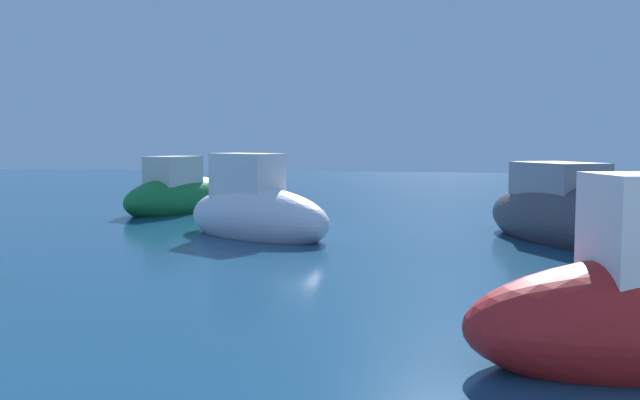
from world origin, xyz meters
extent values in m
ellipsoid|color=#3F3F47|center=(-3.09, 10.12, 0.41)|extent=(3.79, 5.00, 1.50)
cube|color=gray|center=(-3.28, 10.45, 1.20)|extent=(1.84, 2.10, 0.67)
ellipsoid|color=#197233|center=(-12.70, 14.53, 0.35)|extent=(2.75, 4.49, 1.27)
cube|color=beige|center=(-12.81, 14.20, 1.13)|extent=(1.38, 1.63, 0.80)
ellipsoid|color=white|center=(-9.28, 9.87, 0.36)|extent=(3.98, 3.24, 1.31)
cube|color=white|center=(-9.54, 10.03, 1.23)|extent=(1.70, 1.48, 0.95)
camera|label=1|loc=(-5.48, -4.18, 1.97)|focal=39.93mm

